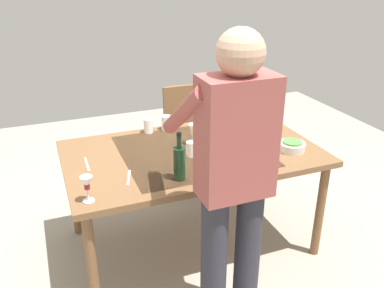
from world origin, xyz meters
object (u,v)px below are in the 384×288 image
Objects in this scene: dining_table at (192,160)px; wine_glass_right at (87,184)px; wine_bottle at (179,162)px; chair_near at (189,130)px; side_bowl_salad at (292,146)px; serving_bowl_pasta at (242,139)px; wine_glass_left at (193,131)px; water_cup_near_left at (166,123)px; person_server at (233,177)px; water_cup_near_right at (191,149)px; water_cup_far_left at (148,126)px; dinner_plate_near at (218,166)px.

dining_table is 0.87m from wine_glass_right.
wine_bottle is at bearing 58.14° from dining_table.
side_bowl_salad is (-0.32, 1.13, 0.26)m from chair_near.
serving_bowl_pasta is (-0.58, -0.33, -0.08)m from wine_bottle.
wine_glass_right is (0.80, 0.49, 0.00)m from wine_glass_left.
water_cup_near_left is 0.60m from serving_bowl_pasta.
wine_bottle reaches higher than wine_glass_right.
person_server is 0.90m from serving_bowl_pasta.
chair_near reaches higher than dining_table.
person_server is 16.79× the size of water_cup_near_right.
wine_glass_right is at bearing 18.99° from serving_bowl_pasta.
water_cup_far_left is at bearing -39.05° from side_bowl_salad.
person_server is 0.46m from wine_bottle.
side_bowl_salad is (-0.85, -0.10, -0.08)m from wine_bottle.
wine_bottle is at bearing 6.73° from side_bowl_salad.
water_cup_near_right is at bearing -94.02° from person_server.
person_server reaches higher than dining_table.
dining_table is at bearing -96.27° from person_server.
chair_near is 3.03× the size of serving_bowl_pasta.
serving_bowl_pasta reaches higher than dinner_plate_near.
wine_glass_left is at bearing -87.75° from dinner_plate_near.
water_cup_near_right reaches higher than dining_table.
chair_near is 6.03× the size of wine_glass_left.
person_server reaches higher than serving_bowl_pasta.
wine_glass_right is 1.50× the size of water_cup_near_right.
serving_bowl_pasta is at bearing -121.00° from person_server.
dining_table is 0.30m from dinner_plate_near.
wine_glass_right is at bearing 6.44° from side_bowl_salad.
water_cup_near_left reaches higher than dining_table.
water_cup_near_right is at bearing -65.32° from dinner_plate_near.
chair_near is 1.06m from water_cup_near_right.
water_cup_near_right is (-0.01, 0.50, -0.00)m from water_cup_near_left.
person_server is at bearing 81.43° from wine_glass_left.
chair_near is at bearing -86.32° from serving_bowl_pasta.
water_cup_near_left is at bearing -81.81° from dinner_plate_near.
wine_bottle reaches higher than dining_table.
water_cup_far_left is (0.19, -0.42, 0.12)m from dining_table.
dining_table is at bearing 64.46° from wine_glass_left.
person_server reaches higher than dinner_plate_near.
wine_glass_right is 1.00m from water_cup_far_left.
chair_near is 3.07× the size of wine_bottle.
wine_glass_left is at bearing -120.53° from wine_bottle.
serving_bowl_pasta is (-0.46, -0.76, -0.17)m from person_server.
wine_glass_left is 0.40m from water_cup_far_left.
serving_bowl_pasta is (-0.41, 0.44, -0.02)m from water_cup_near_left.
water_cup_near_right is at bearing 90.69° from water_cup_near_left.
person_server is at bearing 150.74° from wine_glass_right.
water_cup_near_left is at bearing -177.98° from water_cup_far_left.
dining_table is at bearing 95.55° from water_cup_near_left.
wine_glass_right reaches higher than water_cup_near_right.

